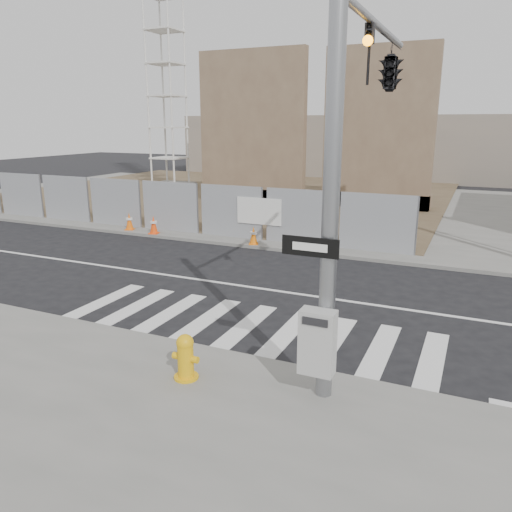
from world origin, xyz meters
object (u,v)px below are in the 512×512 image
at_px(fire_hydrant, 186,357).
at_px(traffic_cone_c, 154,225).
at_px(signal_pole, 374,104).
at_px(traffic_cone_d, 254,236).
at_px(traffic_cone_b, 129,221).
at_px(crane_tower, 165,49).

distance_m(fire_hydrant, traffic_cone_c, 12.08).
bearing_deg(signal_pole, traffic_cone_d, 130.69).
distance_m(traffic_cone_c, traffic_cone_d, 4.40).
height_order(traffic_cone_c, traffic_cone_d, traffic_cone_c).
bearing_deg(fire_hydrant, traffic_cone_c, 127.53).
distance_m(signal_pole, traffic_cone_c, 12.40).
height_order(fire_hydrant, traffic_cone_d, fire_hydrant).
distance_m(traffic_cone_b, traffic_cone_c, 1.39).
bearing_deg(traffic_cone_d, signal_pole, -49.31).
height_order(crane_tower, traffic_cone_c, crane_tower).
bearing_deg(traffic_cone_c, crane_tower, 121.08).
bearing_deg(traffic_cone_c, traffic_cone_b, 170.84).
distance_m(crane_tower, traffic_cone_b, 16.46).
bearing_deg(signal_pole, traffic_cone_c, 147.38).
height_order(crane_tower, fire_hydrant, crane_tower).
distance_m(signal_pole, crane_tower, 26.21).
relative_size(signal_pole, crane_tower, 0.39).
bearing_deg(signal_pole, fire_hydrant, -125.72).
relative_size(crane_tower, fire_hydrant, 22.23).
xyz_separation_m(traffic_cone_c, traffic_cone_d, (4.40, -0.00, -0.03)).
distance_m(signal_pole, traffic_cone_b, 13.61).
bearing_deg(crane_tower, traffic_cone_c, -58.92).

